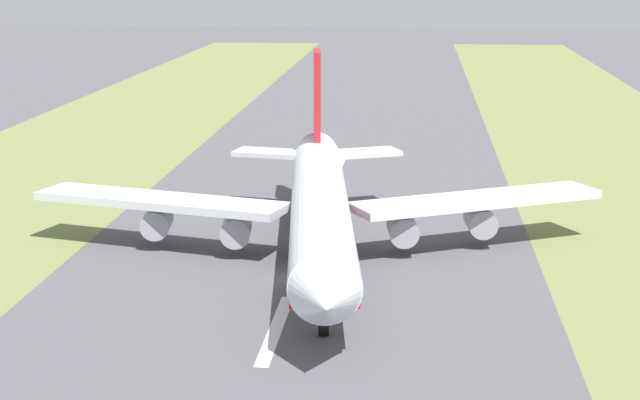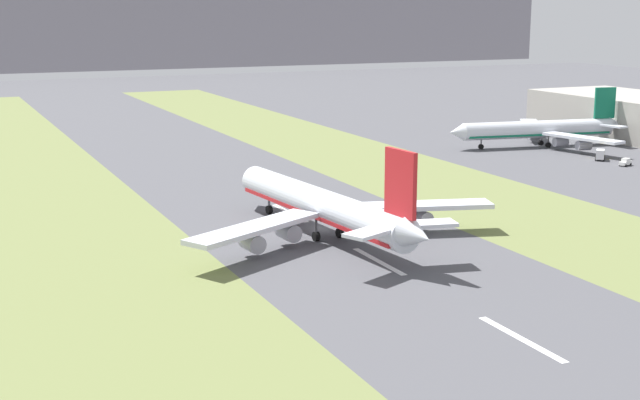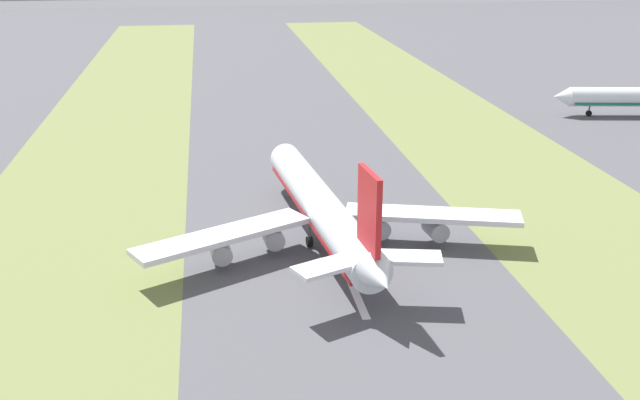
{
  "view_description": "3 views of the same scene",
  "coord_description": "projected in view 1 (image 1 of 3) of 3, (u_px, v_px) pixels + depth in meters",
  "views": [
    {
      "loc": [
        -11.82,
        102.33,
        31.5
      ],
      "look_at": [
        -2.04,
        -4.91,
        7.0
      ],
      "focal_mm": 60.0,
      "sensor_mm": 36.0,
      "label": 1
    },
    {
      "loc": [
        -69.76,
        -154.96,
        42.85
      ],
      "look_at": [
        -2.04,
        -4.91,
        7.0
      ],
      "focal_mm": 50.0,
      "sensor_mm": 36.0,
      "label": 2
    },
    {
      "loc": [
        -19.9,
        -121.97,
        50.34
      ],
      "look_at": [
        -2.04,
        -4.91,
        7.0
      ],
      "focal_mm": 42.0,
      "sensor_mm": 36.0,
      "label": 3
    }
  ],
  "objects": [
    {
      "name": "ground_plane",
      "position": [
        295.0,
        278.0,
        107.41
      ],
      "size": [
        800.0,
        800.0,
        0.0
      ],
      "primitive_type": "plane",
      "color": "#4C4C51"
    },
    {
      "name": "centreline_dash_near",
      "position": [
        341.0,
        159.0,
        170.43
      ],
      "size": [
        1.2,
        18.0,
        0.01
      ],
      "primitive_type": "cube",
      "color": "silver",
      "rests_on": "ground"
    },
    {
      "name": "centreline_dash_mid",
      "position": [
        318.0,
        219.0,
        131.59
      ],
      "size": [
        1.2,
        18.0,
        0.01
      ],
      "primitive_type": "cube",
      "color": "silver",
      "rests_on": "ground"
    },
    {
      "name": "centreline_dash_far",
      "position": [
        276.0,
        329.0,
        92.75
      ],
      "size": [
        1.2,
        18.0,
        0.01
      ],
      "primitive_type": "cube",
      "color": "silver",
      "rests_on": "ground"
    },
    {
      "name": "airplane_main_jet",
      "position": [
        320.0,
        205.0,
        112.51
      ],
      "size": [
        63.78,
        67.21,
        20.2
      ],
      "color": "silver",
      "rests_on": "ground"
    }
  ]
}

